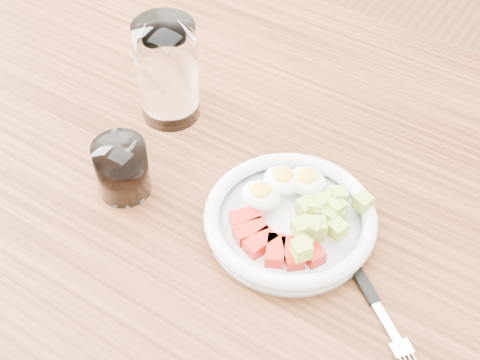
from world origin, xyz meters
The scene contains 5 objects.
dining_table centered at (0.00, 0.00, 0.67)m, with size 1.50×0.90×0.77m.
bowl centered at (0.07, 0.00, 0.79)m, with size 0.20×0.20×0.05m.
fork centered at (0.18, -0.03, 0.77)m, with size 0.16×0.12×0.01m.
water_glass centered at (-0.17, 0.09, 0.84)m, with size 0.08×0.08×0.14m, color white.
coffee_glass centered at (-0.14, -0.06, 0.81)m, with size 0.06×0.06×0.07m.
Camera 1 is at (0.28, -0.44, 1.39)m, focal length 50.00 mm.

